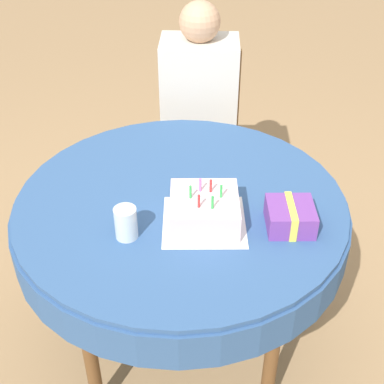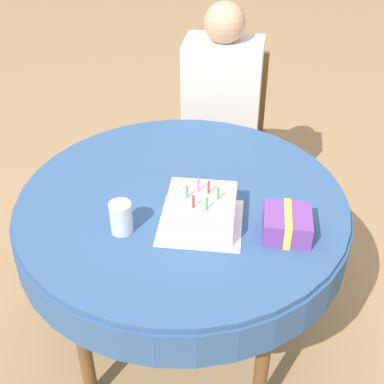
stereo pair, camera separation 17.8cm
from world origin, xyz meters
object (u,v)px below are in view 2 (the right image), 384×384
(chair, at_px, (222,135))
(drinking_glass, at_px, (121,218))
(person, at_px, (221,104))
(gift_box, at_px, (287,224))
(birthday_cake, at_px, (201,211))

(chair, xyz_separation_m, drinking_glass, (-0.25, -1.11, 0.32))
(chair, xyz_separation_m, person, (-0.00, -0.10, 0.22))
(chair, bearing_deg, gift_box, -73.36)
(birthday_cake, relative_size, drinking_glass, 2.03)
(chair, bearing_deg, birthday_cake, -87.78)
(chair, height_order, birthday_cake, birthday_cake)
(person, height_order, gift_box, person)
(birthday_cake, distance_m, drinking_glass, 0.25)
(drinking_glass, bearing_deg, birthday_cake, 15.83)
(gift_box, bearing_deg, drinking_glass, -174.86)
(chair, bearing_deg, person, -90.00)
(birthday_cake, xyz_separation_m, drinking_glass, (-0.25, -0.07, 0.00))
(birthday_cake, bearing_deg, person, 90.07)
(birthday_cake, distance_m, gift_box, 0.27)
(chair, bearing_deg, drinking_glass, -100.20)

